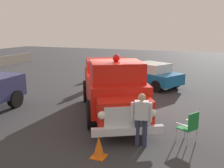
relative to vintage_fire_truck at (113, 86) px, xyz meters
name	(u,v)px	position (x,y,z in m)	size (l,w,h in m)	color
ground_plane	(123,110)	(0.51, -0.28, -1.20)	(60.00, 60.00, 0.00)	#333335
vintage_fire_truck	(113,86)	(0.00, 0.00, 0.00)	(6.24, 4.87, 2.59)	black
classic_hot_rod	(147,74)	(5.74, 0.00, -0.45)	(3.68, 4.72, 1.46)	black
lawn_chair_near_truck	(98,77)	(4.47, 2.79, -0.61)	(0.69, 0.69, 1.02)	#B7BABF
lawn_chair_by_car	(101,69)	(7.43, 3.88, -0.61)	(0.69, 0.69, 1.02)	#B7BABF
lawn_chair_spare	(190,125)	(-1.80, -3.32, -0.61)	(0.68, 0.68, 1.02)	#B7BABF
spectator_seated	(100,75)	(4.56, 2.70, -0.50)	(0.64, 0.64, 1.29)	#383842
spectator_standing	(141,116)	(-2.61, -1.97, -0.23)	(0.36, 0.64, 1.68)	#2D334C
traffic_cone	(99,147)	(-3.73, -1.07, -0.89)	(0.40, 0.40, 0.64)	orange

